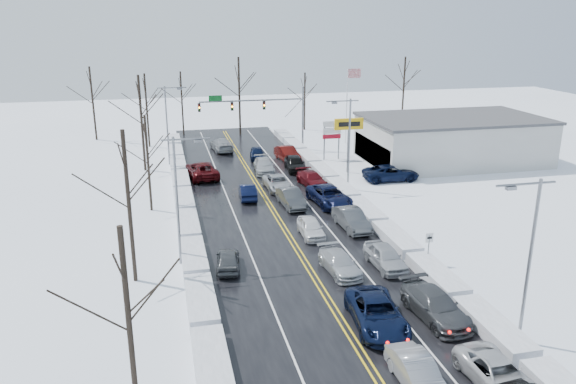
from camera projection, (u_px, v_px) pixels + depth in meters
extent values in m
plane|color=white|center=(287.00, 233.00, 44.67)|extent=(160.00, 160.00, 0.00)
cube|color=black|center=(281.00, 224.00, 46.52)|extent=(14.00, 84.00, 0.01)
cube|color=silver|center=(189.00, 232.00, 44.90)|extent=(1.69, 72.00, 0.79)
cube|color=silver|center=(368.00, 217.00, 48.15)|extent=(1.69, 72.00, 0.79)
cylinder|color=slate|center=(303.00, 118.00, 71.30)|extent=(0.24, 0.24, 8.00)
cylinder|color=slate|center=(252.00, 100.00, 69.15)|extent=(13.00, 0.18, 0.18)
cylinder|color=slate|center=(294.00, 108.00, 70.62)|extent=(2.33, 0.10, 2.33)
cube|color=#0C591E|center=(215.00, 98.00, 68.07)|extent=(1.60, 0.08, 0.70)
cube|color=black|center=(264.00, 105.00, 69.67)|extent=(0.32, 0.25, 1.05)
sphere|color=#3F0705|center=(264.00, 103.00, 69.43)|extent=(0.20, 0.20, 0.20)
sphere|color=orange|center=(264.00, 105.00, 69.52)|extent=(0.22, 0.22, 0.22)
sphere|color=black|center=(264.00, 108.00, 69.61)|extent=(0.20, 0.20, 0.20)
cube|color=black|center=(232.00, 106.00, 68.81)|extent=(0.32, 0.25, 1.05)
sphere|color=#3F0705|center=(232.00, 104.00, 68.57)|extent=(0.20, 0.20, 0.20)
sphere|color=orange|center=(232.00, 107.00, 68.67)|extent=(0.22, 0.22, 0.22)
sphere|color=black|center=(232.00, 109.00, 68.76)|extent=(0.20, 0.20, 0.20)
cube|color=black|center=(199.00, 108.00, 67.96)|extent=(0.32, 0.25, 1.05)
sphere|color=#3F0705|center=(199.00, 105.00, 67.72)|extent=(0.20, 0.20, 0.20)
sphere|color=orange|center=(199.00, 108.00, 67.81)|extent=(0.22, 0.22, 0.22)
sphere|color=black|center=(199.00, 110.00, 67.90)|extent=(0.20, 0.20, 0.20)
cylinder|color=slate|center=(348.00, 148.00, 60.94)|extent=(0.20, 0.20, 5.60)
cube|color=#EEAF0C|center=(349.00, 124.00, 60.16)|extent=(3.20, 0.30, 1.20)
cube|color=black|center=(349.00, 124.00, 60.00)|extent=(2.40, 0.04, 0.50)
cylinder|color=slate|center=(324.00, 143.00, 66.56)|extent=(0.16, 0.16, 4.00)
cylinder|color=slate|center=(339.00, 143.00, 66.95)|extent=(0.16, 0.16, 4.00)
cube|color=white|center=(332.00, 124.00, 66.06)|extent=(2.20, 0.22, 0.70)
cube|color=white|center=(332.00, 131.00, 66.30)|extent=(2.20, 0.22, 0.70)
cube|color=maroon|center=(332.00, 136.00, 66.52)|extent=(2.20, 0.22, 0.50)
cylinder|color=slate|center=(428.00, 250.00, 38.66)|extent=(0.08, 0.08, 2.20)
cube|color=white|center=(429.00, 238.00, 38.39)|extent=(0.55, 0.05, 0.70)
cube|color=black|center=(430.00, 238.00, 38.35)|extent=(0.35, 0.02, 0.15)
cylinder|color=silver|center=(347.00, 106.00, 74.25)|extent=(0.14, 0.14, 10.00)
cube|color=beige|center=(452.00, 141.00, 65.78)|extent=(20.00, 12.00, 5.00)
cube|color=#262628|center=(372.00, 152.00, 63.92)|extent=(0.10, 11.00, 2.80)
cube|color=#3F3F42|center=(454.00, 118.00, 64.98)|extent=(20.40, 12.40, 0.30)
cylinder|color=slate|center=(529.00, 264.00, 28.41)|extent=(0.18, 0.18, 9.00)
cylinder|color=slate|center=(526.00, 184.00, 26.94)|extent=(3.20, 0.12, 0.12)
cube|color=slate|center=(511.00, 188.00, 26.82)|extent=(0.50, 0.25, 0.18)
cylinder|color=slate|center=(349.00, 145.00, 54.42)|extent=(0.18, 0.18, 9.00)
cylinder|color=slate|center=(343.00, 101.00, 52.96)|extent=(3.20, 0.12, 0.12)
cube|color=slate|center=(334.00, 103.00, 52.83)|extent=(0.50, 0.25, 0.18)
cylinder|color=slate|center=(177.00, 202.00, 37.77)|extent=(0.18, 0.18, 9.00)
cylinder|color=slate|center=(186.00, 139.00, 36.65)|extent=(3.20, 0.12, 0.12)
cube|color=slate|center=(198.00, 141.00, 36.87)|extent=(0.50, 0.25, 0.18)
cylinder|color=slate|center=(167.00, 126.00, 63.79)|extent=(0.18, 0.18, 9.00)
cylinder|color=slate|center=(172.00, 88.00, 62.67)|extent=(3.20, 0.12, 0.12)
cube|color=slate|center=(179.00, 89.00, 62.88)|extent=(0.50, 0.25, 0.18)
cylinder|color=#2D231C|center=(130.00, 331.00, 22.37)|extent=(0.24, 0.24, 9.00)
cylinder|color=#2D231C|center=(129.00, 208.00, 35.12)|extent=(0.27, 0.27, 10.00)
cylinder|color=#2D231C|center=(148.00, 164.00, 48.57)|extent=(0.23, 0.23, 8.50)
cylinder|color=#2D231C|center=(142.00, 124.00, 61.13)|extent=(0.28, 0.28, 10.50)
cylinder|color=#2D231C|center=(147.00, 111.00, 72.51)|extent=(0.25, 0.25, 9.50)
cylinder|color=#2D231C|center=(93.00, 104.00, 76.47)|extent=(0.27, 0.27, 10.00)
cylinder|color=#2D231C|center=(182.00, 103.00, 80.12)|extent=(0.24, 0.24, 9.00)
cylinder|color=#2D231C|center=(239.00, 97.00, 79.68)|extent=(0.29, 0.29, 11.00)
cylinder|color=#2D231C|center=(305.00, 102.00, 83.59)|extent=(0.23, 0.23, 8.50)
cylinder|color=#2D231C|center=(403.00, 91.00, 87.18)|extent=(0.28, 0.28, 10.50)
imported|color=black|center=(376.00, 326.00, 31.30)|extent=(3.17, 5.94, 1.59)
imported|color=#ABAEB3|center=(339.00, 272.00, 37.83)|extent=(2.23, 4.70, 1.32)
imported|color=white|center=(311.00, 236.00, 43.99)|extent=(1.74, 4.15, 1.40)
imported|color=#3A3C3E|center=(291.00, 206.00, 50.84)|extent=(1.98, 4.90, 1.58)
imported|color=#A4A6AC|center=(278.00, 190.00, 55.71)|extent=(2.47, 5.09, 1.39)
imported|color=#A4A8AC|center=(264.00, 172.00, 61.93)|extent=(2.54, 5.29, 1.49)
imported|color=black|center=(257.00, 159.00, 67.59)|extent=(2.21, 4.35, 1.42)
imported|color=#3F4144|center=(434.00, 318.00, 32.10)|extent=(2.64, 5.57, 1.57)
imported|color=#A4A7AC|center=(385.00, 267.00, 38.60)|extent=(2.01, 4.58, 1.53)
imported|color=#46484B|center=(351.00, 229.00, 45.52)|extent=(1.99, 4.99, 1.61)
imported|color=black|center=(329.00, 205.00, 51.29)|extent=(3.34, 6.24, 1.67)
imported|color=#500A10|center=(312.00, 186.00, 56.92)|extent=(2.63, 5.11, 1.42)
imported|color=black|center=(295.00, 170.00, 62.55)|extent=(2.27, 4.98, 1.66)
imported|color=#520E0B|center=(287.00, 161.00, 66.80)|extent=(2.41, 5.27, 1.67)
imported|color=black|center=(248.00, 198.00, 53.02)|extent=(1.78, 4.33, 1.40)
imported|color=#43090C|center=(202.00, 177.00, 59.87)|extent=(3.50, 6.39, 1.70)
imported|color=#95979C|center=(222.00, 151.00, 71.66)|extent=(2.80, 5.78, 1.62)
imported|color=#44474A|center=(228.00, 269.00, 38.33)|extent=(2.06, 4.09, 1.34)
imported|color=black|center=(391.00, 180.00, 58.81)|extent=(5.98, 2.92, 1.64)
imported|color=#46494B|center=(396.00, 166.00, 64.49)|extent=(2.74, 5.41, 1.51)
imported|color=black|center=(371.00, 160.00, 66.98)|extent=(1.98, 4.07, 1.34)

